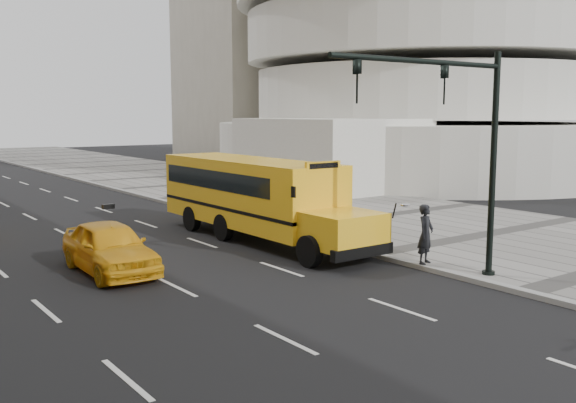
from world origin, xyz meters
TOP-DOWN VIEW (x-y plane):
  - ground at (0.00, 0.00)m, footprint 140.00×140.00m
  - sidewalk_museum at (12.00, 0.00)m, footprint 12.00×140.00m
  - curb_museum at (6.00, 0.00)m, footprint 0.30×140.00m
  - guggenheim at (29.37, 18.51)m, footprint 33.20×42.20m
  - school_bus at (4.50, -0.40)m, footprint 2.96×11.56m
  - taxi_near at (-1.84, -2.30)m, footprint 1.93×4.58m
  - pedestrian at (6.15, -7.50)m, footprint 0.77×0.63m
  - traffic_signal at (5.19, -9.49)m, footprint 6.18×0.36m

SIDE VIEW (x-z plane):
  - ground at x=0.00m, z-range 0.00..0.00m
  - sidewalk_museum at x=12.00m, z-range 0.00..0.15m
  - curb_museum at x=6.00m, z-range 0.00..0.15m
  - taxi_near at x=-1.84m, z-range 0.00..1.55m
  - pedestrian at x=6.15m, z-range 0.15..1.98m
  - school_bus at x=4.50m, z-range 0.17..3.36m
  - traffic_signal at x=5.19m, z-range 0.89..7.29m
  - guggenheim at x=29.37m, z-range -3.92..31.08m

